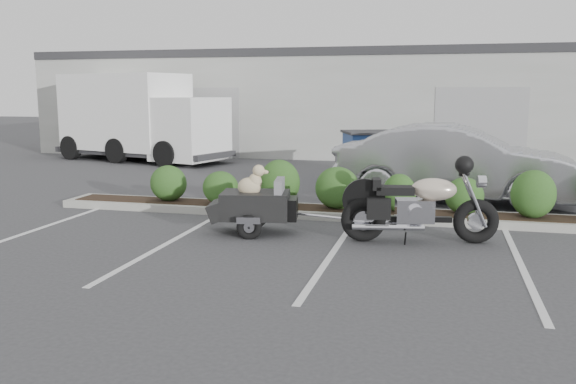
% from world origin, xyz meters
% --- Properties ---
extents(ground, '(90.00, 90.00, 0.00)m').
position_xyz_m(ground, '(0.00, 0.00, 0.00)').
color(ground, '#38383A').
rests_on(ground, ground).
extents(planter_kerb, '(12.00, 1.00, 0.15)m').
position_xyz_m(planter_kerb, '(1.00, 2.20, 0.07)').
color(planter_kerb, '#9E9E93').
rests_on(planter_kerb, ground).
extents(building, '(26.00, 10.00, 4.00)m').
position_xyz_m(building, '(0.00, 17.00, 2.00)').
color(building, '#9EA099').
rests_on(building, ground).
extents(motorcycle, '(2.53, 1.02, 1.46)m').
position_xyz_m(motorcycle, '(2.44, 0.42, 0.58)').
color(motorcycle, black).
rests_on(motorcycle, ground).
extents(pet_trailer, '(2.05, 1.17, 1.21)m').
position_xyz_m(pet_trailer, '(-0.35, 0.44, 0.51)').
color(pet_trailer, black).
rests_on(pet_trailer, ground).
extents(sedan, '(5.38, 2.29, 1.73)m').
position_xyz_m(sedan, '(3.07, 4.42, 0.86)').
color(sedan, '#A1A2A8').
rests_on(sedan, ground).
extents(dumpster, '(2.45, 2.06, 1.37)m').
position_xyz_m(dumpster, '(1.16, 7.50, 0.69)').
color(dumpster, navy).
rests_on(dumpster, ground).
extents(delivery_truck, '(7.04, 3.91, 3.07)m').
position_xyz_m(delivery_truck, '(-7.69, 10.45, 1.48)').
color(delivery_truck, white).
rests_on(delivery_truck, ground).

